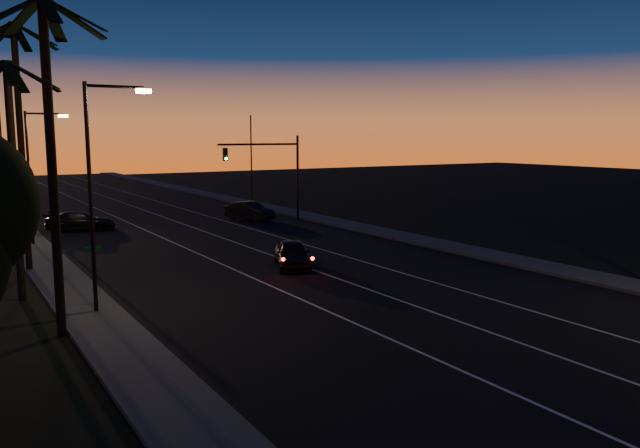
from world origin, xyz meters
TOP-DOWN VIEW (x-y plane):
  - road at (0.00, 30.00)m, footprint 20.00×170.00m
  - sidewalk_left at (-11.20, 30.00)m, footprint 2.40×170.00m
  - sidewalk_right at (11.20, 30.00)m, footprint 2.40×170.00m
  - lane_stripe_left at (-3.00, 30.00)m, footprint 0.12×160.00m
  - lane_stripe_mid at (0.50, 30.00)m, footprint 0.12×160.00m
  - lane_stripe_right at (4.00, 30.00)m, footprint 0.12×160.00m
  - palm_near at (-12.60, 18.00)m, footprint 4.25×4.16m
  - palm_mid at (-13.20, 24.00)m, footprint 4.25×4.16m
  - palm_far at (-12.20, 30.00)m, footprint 4.25×4.16m
  - streetlight_left_near at (-10.70, 20.00)m, footprint 2.55×0.26m
  - streetlight_left_far at (-10.69, 38.00)m, footprint 2.55×0.26m
  - street_sign at (-10.80, 21.00)m, footprint 0.70×0.06m
  - signal_mast at (7.14, 39.99)m, footprint 7.10×0.41m
  - signal_post at (-9.50, 39.98)m, footprint 0.28×0.37m
  - far_pole_left at (-11.00, 55.00)m, footprint 0.14×0.14m
  - far_pole_right at (11.00, 52.00)m, footprint 0.14×0.14m
  - lead_car at (-0.09, 23.73)m, footprint 3.39×5.02m
  - right_car at (6.04, 42.00)m, footprint 3.13×4.87m
  - cross_car at (-7.12, 43.20)m, footprint 5.32×3.39m

SIDE VIEW (x-z plane):
  - road at x=0.00m, z-range 0.00..0.01m
  - lane_stripe_left at x=-3.00m, z-range 0.01..0.02m
  - lane_stripe_mid at x=0.50m, z-range 0.01..0.02m
  - lane_stripe_right at x=4.00m, z-range 0.01..0.02m
  - sidewalk_left at x=-11.20m, z-range 0.00..0.16m
  - sidewalk_right at x=11.20m, z-range 0.00..0.16m
  - cross_car at x=-7.12m, z-range 0.01..1.45m
  - lead_car at x=-0.09m, z-range 0.01..1.47m
  - right_car at x=6.04m, z-range 0.01..1.53m
  - street_sign at x=-10.80m, z-range 0.36..2.96m
  - signal_post at x=-9.50m, z-range 0.79..4.99m
  - far_pole_left at x=-11.00m, z-range 0.00..9.00m
  - far_pole_right at x=11.00m, z-range 0.00..9.00m
  - signal_mast at x=7.14m, z-range 1.28..8.28m
  - streetlight_left_far at x=-10.69m, z-range 0.81..9.31m
  - streetlight_left_near at x=-10.70m, z-range 0.82..9.82m
  - palm_mid at x=-13.20m, z-range 1.24..11.27m
  - palm_near at x=-12.60m, z-range 1.31..12.84m
  - palm_far at x=-12.20m, z-range 1.35..13.88m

